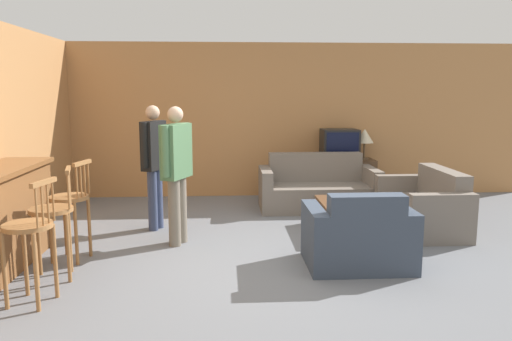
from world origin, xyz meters
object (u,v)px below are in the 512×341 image
Objects in this scene: bar_chair_near at (30,236)px; table_lamp at (365,137)px; bar_chair_mid at (53,218)px; armchair_near at (359,239)px; loveseat_right at (424,208)px; bar_chair_far at (70,206)px; person_by_window at (154,160)px; couch_far at (318,189)px; coffee_table at (342,208)px; tv at (340,144)px; person_by_counter at (177,168)px; tv_unit at (339,179)px.

table_lamp reaches higher than bar_chair_near.
armchair_near is (3.01, 0.15, -0.30)m from bar_chair_mid.
bar_chair_far is at bearing -167.38° from loveseat_right.
bar_chair_far is 0.67× the size of person_by_window.
armchair_near is at bearing -91.20° from couch_far.
table_lamp reaches higher than coffee_table.
bar_chair_mid is 1.79× the size of tv.
person_by_counter is at bearing 56.39° from bar_chair_near.
coffee_table is 0.92× the size of tv_unit.
bar_chair_far is 4.62m from tv.
tv is at bearing 80.65° from armchair_near.
tv is 0.37× the size of person_by_counter.
couch_far is at bearing 132.80° from loveseat_right.
couch_far is 1.10× the size of person_by_counter.
tv is at bearing 39.53° from bar_chair_far.
couch_far is 1.63× the size of coffee_table.
bar_chair_mid is 0.67× the size of person_by_window.
bar_chair_far reaches higher than coffee_table.
tv_unit reaches higher than coffee_table.
bar_chair_near is 4.72m from loveseat_right.
bar_chair_far is 0.91× the size of tv_unit.
bar_chair_mid is at bearing -177.09° from armchair_near.
loveseat_right is 3.58m from person_by_window.
armchair_near is 3.42m from tv.
bar_chair_far is 4.62m from tv_unit.
bar_chair_mid is at bearing -135.67° from tv.
tv is at bearing 78.43° from coffee_table.
coffee_table is at bearing 15.81° from bar_chair_far.
bar_chair_mid is 0.73× the size of loveseat_right.
bar_chair_far is 3.05m from armchair_near.
tv_unit is at bearing 44.35° from bar_chair_mid.
bar_chair_mid reaches higher than armchair_near.
person_by_counter is at bearing 44.12° from bar_chair_mid.
person_by_counter reaches higher than bar_chair_near.
bar_chair_mid is at bearing -138.86° from table_lamp.
tv is 1.18× the size of table_lamp.
coffee_table is at bearing -86.86° from couch_far.
bar_chair_near reaches higher than couch_far.
coffee_table is (0.13, 1.27, 0.03)m from armchair_near.
table_lamp is (3.98, 4.06, 0.44)m from bar_chair_near.
table_lamp is 3.70m from person_by_window.
bar_chair_near is at bearing -131.27° from tv_unit.
tv_unit is 1.96× the size of tv.
couch_far is 1.10× the size of person_by_window.
bar_chair_mid is at bearing -135.65° from tv_unit.
loveseat_right is 3.25m from person_by_counter.
couch_far is 1.51× the size of tv_unit.
armchair_near reaches higher than coffee_table.
armchair_near is 3.54m from table_lamp.
person_by_window is at bearing -151.55° from table_lamp.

